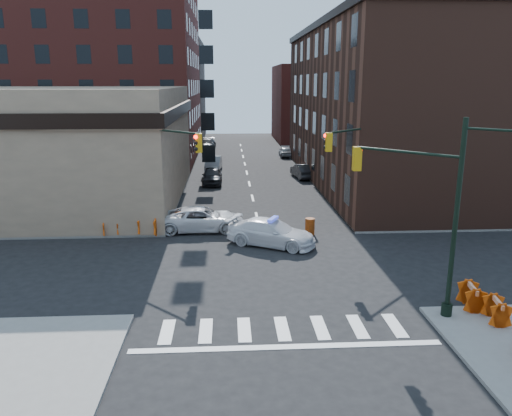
{
  "coord_description": "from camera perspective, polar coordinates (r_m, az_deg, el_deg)",
  "views": [
    {
      "loc": [
        -2.07,
        -24.53,
        9.41
      ],
      "look_at": [
        -0.41,
        3.92,
        2.2
      ],
      "focal_mm": 35.0,
      "sensor_mm": 36.0,
      "label": 1
    }
  ],
  "objects": [
    {
      "name": "parked_car_wdeep",
      "position": [
        72.29,
        -5.64,
        7.27
      ],
      "size": [
        2.74,
        5.5,
        1.53
      ],
      "primitive_type": "imported",
      "rotation": [
        0.0,
        0.0,
        -0.11
      ],
      "color": "black",
      "rests_on": "ground"
    },
    {
      "name": "parked_car_wnear",
      "position": [
        47.54,
        -5.04,
        3.68
      ],
      "size": [
        1.86,
        4.58,
        1.56
      ],
      "primitive_type": "imported",
      "rotation": [
        0.0,
        0.0,
        -0.0
      ],
      "color": "black",
      "rests_on": "ground"
    },
    {
      "name": "sidewalk_nw",
      "position": [
        61.7,
        -23.19,
        4.35
      ],
      "size": [
        34.0,
        54.5,
        0.15
      ],
      "primitive_type": "cube",
      "color": "gray",
      "rests_on": "ground"
    },
    {
      "name": "parked_car_wfar",
      "position": [
        55.05,
        -4.88,
        5.1
      ],
      "size": [
        1.89,
        4.64,
        1.5
      ],
      "primitive_type": "imported",
      "rotation": [
        0.0,
        0.0,
        -0.07
      ],
      "color": "gray",
      "rests_on": "ground"
    },
    {
      "name": "pedestrian_a",
      "position": [
        32.68,
        -17.74,
        -1.17
      ],
      "size": [
        0.85,
        0.73,
        1.96
      ],
      "primitive_type": "imported",
      "rotation": [
        0.0,
        0.0,
        -0.43
      ],
      "color": "black",
      "rests_on": "sidewalk_nw"
    },
    {
      "name": "pedestrian_b",
      "position": [
        34.19,
        -17.72,
        -0.58
      ],
      "size": [
        1.02,
        0.85,
        1.88
      ],
      "primitive_type": "imported",
      "rotation": [
        0.0,
        0.0,
        0.16
      ],
      "color": "black",
      "rests_on": "sidewalk_nw"
    },
    {
      "name": "barricade_nw_a",
      "position": [
        31.87,
        -12.19,
        -2.07
      ],
      "size": [
        1.47,
        0.92,
        1.02
      ],
      "primitive_type": null,
      "rotation": [
        0.0,
        0.0,
        -0.18
      ],
      "color": "red",
      "rests_on": "sidewalk_nw"
    },
    {
      "name": "barrel_bank",
      "position": [
        33.24,
        -8.73,
        -1.43
      ],
      "size": [
        0.64,
        0.64,
        1.1
      ],
      "primitive_type": "cylinder",
      "rotation": [
        0.0,
        0.0,
        0.05
      ],
      "color": "#ED5F0B",
      "rests_on": "ground"
    },
    {
      "name": "barricade_se_b",
      "position": [
        22.28,
        25.8,
        -10.52
      ],
      "size": [
        0.85,
        1.37,
        0.96
      ],
      "primitive_type": null,
      "rotation": [
        0.0,
        0.0,
        1.4
      ],
      "color": "orange",
      "rests_on": "sidewalk_se"
    },
    {
      "name": "bank_building",
      "position": [
        43.94,
        -23.34,
        6.63
      ],
      "size": [
        22.0,
        22.0,
        9.0
      ],
      "primitive_type": "cube",
      "color": "#9A8065",
      "rests_on": "ground"
    },
    {
      "name": "filler_ne",
      "position": [
        84.15,
        7.85,
        11.75
      ],
      "size": [
        16.0,
        16.0,
        12.0
      ],
      "primitive_type": "cube",
      "color": "maroon",
      "rests_on": "ground"
    },
    {
      "name": "signal_pole_nw",
      "position": [
        30.53,
        -10.43,
        4.4
      ],
      "size": [
        3.58,
        3.67,
        8.0
      ],
      "rotation": [
        0.0,
        0.0,
        -0.79
      ],
      "color": "black",
      "rests_on": "sidewalk_nw"
    },
    {
      "name": "signal_pole_ne",
      "position": [
        31.33,
        11.37,
        4.6
      ],
      "size": [
        3.67,
        3.58,
        8.0
      ],
      "rotation": [
        0.0,
        0.0,
        -2.36
      ],
      "color": "black",
      "rests_on": "sidewalk_ne"
    },
    {
      "name": "commercial_row_ne",
      "position": [
        49.45,
        14.69,
        10.95
      ],
      "size": [
        14.0,
        34.0,
        14.0
      ],
      "primitive_type": "cube",
      "color": "#45261B",
      "rests_on": "ground"
    },
    {
      "name": "police_car",
      "position": [
        29.51,
        1.76,
        -2.83
      ],
      "size": [
        5.73,
        4.32,
        1.55
      ],
      "primitive_type": "imported",
      "rotation": [
        0.0,
        0.0,
        1.11
      ],
      "color": "white",
      "rests_on": "ground"
    },
    {
      "name": "tree_ne_far",
      "position": [
        59.61,
        5.99,
        8.42
      ],
      "size": [
        3.0,
        3.0,
        4.85
      ],
      "color": "black",
      "rests_on": "sidewalk_ne"
    },
    {
      "name": "apartment_block",
      "position": [
        66.64,
        -18.31,
        15.74
      ],
      "size": [
        25.0,
        25.0,
        24.0
      ],
      "primitive_type": "cube",
      "color": "maroon",
      "rests_on": "ground"
    },
    {
      "name": "parked_car_enear",
      "position": [
        50.52,
        5.35,
        4.23
      ],
      "size": [
        2.1,
        4.53,
        1.44
      ],
      "primitive_type": "imported",
      "rotation": [
        0.0,
        0.0,
        3.28
      ],
      "color": "black",
      "rests_on": "ground"
    },
    {
      "name": "pedestrian_c",
      "position": [
        33.56,
        -19.71,
        -1.22
      ],
      "size": [
        1.04,
        0.75,
        1.64
      ],
      "primitive_type": "imported",
      "rotation": [
        0.0,
        0.0,
        0.42
      ],
      "color": "#1D212C",
      "rests_on": "sidewalk_nw"
    },
    {
      "name": "tree_ne_near",
      "position": [
        51.77,
        7.41,
        7.51
      ],
      "size": [
        3.0,
        3.0,
        4.85
      ],
      "color": "black",
      "rests_on": "sidewalk_ne"
    },
    {
      "name": "barricade_se_a",
      "position": [
        23.13,
        23.4,
        -9.28
      ],
      "size": [
        0.87,
        1.44,
        1.02
      ],
      "primitive_type": null,
      "rotation": [
        0.0,
        0.0,
        1.43
      ],
      "color": "red",
      "rests_on": "sidewalk_se"
    },
    {
      "name": "filler_nw",
      "position": [
        87.66,
        -12.81,
        12.94
      ],
      "size": [
        20.0,
        18.0,
        16.0
      ],
      "primitive_type": "cube",
      "color": "brown",
      "rests_on": "ground"
    },
    {
      "name": "pickup",
      "position": [
        32.59,
        -6.25,
        -1.27
      ],
      "size": [
        5.59,
        2.67,
        1.54
      ],
      "primitive_type": "imported",
      "rotation": [
        0.0,
        0.0,
        1.59
      ],
      "color": "silver",
      "rests_on": "ground"
    },
    {
      "name": "parked_car_efar",
      "position": [
        65.09,
        3.4,
        6.47
      ],
      "size": [
        1.73,
        4.04,
        1.36
      ],
      "primitive_type": "imported",
      "rotation": [
        0.0,
        0.0,
        3.11
      ],
      "color": "gray",
      "rests_on": "ground"
    },
    {
      "name": "ground",
      "position": [
        26.36,
        1.4,
        -6.73
      ],
      "size": [
        140.0,
        140.0,
        0.0
      ],
      "primitive_type": "plane",
      "color": "black",
      "rests_on": "ground"
    },
    {
      "name": "barricade_nw_b",
      "position": [
        32.34,
        -16.26,
        -2.26
      ],
      "size": [
        1.19,
        0.74,
        0.83
      ],
      "primitive_type": null,
      "rotation": [
        0.0,
        0.0,
        0.18
      ],
      "color": "orange",
      "rests_on": "sidewalk_nw"
    },
    {
      "name": "signal_pole_se",
      "position": [
        21.22,
        19.23,
        0.32
      ],
      "size": [
        5.4,
        5.27,
        8.0
      ],
      "rotation": [
        0.0,
        0.0,
        2.36
      ],
      "color": "black",
      "rests_on": "sidewalk_se"
    },
    {
      "name": "sidewalk_ne",
      "position": [
        63.22,
        20.15,
        4.84
      ],
      "size": [
        34.0,
        54.5,
        0.15
      ],
      "primitive_type": "cube",
      "color": "gray",
      "rests_on": "ground"
    },
    {
      "name": "barrel_road",
      "position": [
        31.75,
        6.18,
        -2.12
      ],
      "size": [
        0.75,
        0.75,
        1.07
      ],
      "primitive_type": "cylinder",
      "rotation": [
        0.0,
        0.0,
        -0.31
      ],
      "color": "#DE520A",
      "rests_on": "ground"
    }
  ]
}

